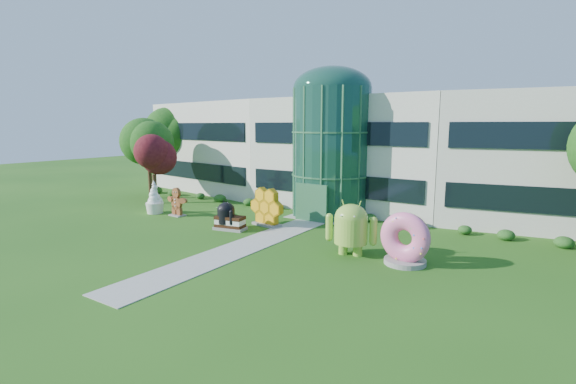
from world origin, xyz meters
The scene contains 14 objects.
ground centered at (0.00, 0.00, 0.00)m, with size 140.00×140.00×0.00m, color #215114.
building centered at (0.00, 18.00, 4.65)m, with size 46.00×15.00×9.30m, color beige, non-canonical shape.
atrium centered at (0.00, 12.00, 4.90)m, with size 6.00×6.00×9.80m, color #194738.
walkway centered at (0.00, 2.00, 0.02)m, with size 2.40×20.00×0.04m, color #9E9E93.
tree_red centered at (-15.50, 7.50, 3.00)m, with size 4.00×4.00×6.00m, color #3F0C14, non-canonical shape.
trees_backdrop centered at (0.00, 13.00, 4.20)m, with size 52.00×8.00×8.40m, color #184E13, non-canonical shape.
android_green centered at (5.80, 3.25, 1.67)m, with size 2.95×1.96×3.34m, color #8FC13E, non-canonical shape.
android_black centered at (-3.71, 3.82, 1.10)m, with size 1.93×1.29×2.19m, color black, non-canonical shape.
donut centered at (8.81, 3.38, 1.38)m, with size 2.65×1.27×2.76m, color #E75892, non-canonical shape.
gingerbread centered at (-9.77, 4.91, 1.13)m, with size 2.45×0.94×2.26m, color maroon, non-canonical shape.
ice_cream_sandwich centered at (-3.38, 3.82, 0.48)m, with size 2.16×1.08×0.96m, color black, non-canonical shape.
honeycomb centered at (-2.01, 6.18, 1.22)m, with size 3.09×1.10×2.43m, color yellow, non-canonical shape.
froyo centered at (-12.03, 4.61, 1.31)m, with size 1.53×1.53×2.62m, color white, non-canonical shape.
cupcake centered at (-12.05, 4.60, 0.67)m, with size 1.12×1.12×1.34m, color white, non-canonical shape.
Camera 1 is at (15.03, -17.08, 7.05)m, focal length 26.00 mm.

